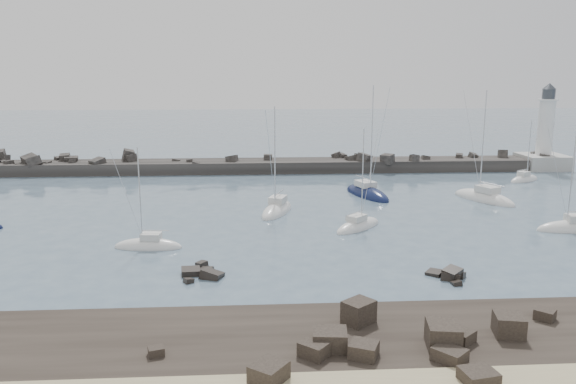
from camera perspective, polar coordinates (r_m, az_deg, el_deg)
The scene contains 13 objects.
ground at distance 53.11m, azimuth -2.74°, elevation -4.87°, with size 400.00×400.00×0.00m, color #4A6174.
rock_shelf at distance 32.64m, azimuth -1.74°, elevation -16.03°, with size 140.00×12.08×2.12m.
rock_cluster_near at distance 44.42m, azimuth -8.66°, elevation -8.30°, with size 3.52×4.42×1.45m.
rock_cluster_far at distance 45.17m, azimuth 16.01°, elevation -8.27°, with size 3.12×3.48×1.51m.
breakwater at distance 90.41m, azimuth -8.16°, elevation 2.22°, with size 115.00×7.06×5.15m.
lighthouse at distance 101.53m, azimuth 24.52°, elevation 3.92°, with size 7.00×7.00×14.60m.
sailboat_3 at distance 52.13m, azimuth -14.00°, elevation -5.39°, with size 6.31×2.52×9.90m.
sailboat_4 at distance 63.43m, azimuth -1.14°, elevation -1.93°, with size 5.05×8.45×12.97m.
sailboat_5 at distance 57.44m, azimuth 7.14°, elevation -3.52°, with size 6.32×6.33×10.90m.
sailboat_6 at distance 72.87m, azimuth 8.03°, elevation -0.23°, with size 5.81×10.02×15.12m.
sailboat_7 at distance 62.74m, azimuth 26.91°, elevation -3.40°, with size 7.15×2.55×11.42m.
sailboat_8 at distance 73.52m, azimuth 19.28°, elevation -0.67°, with size 6.59×9.45×14.57m.
sailboat_10 at distance 88.87m, azimuth 22.88°, elevation 1.13°, with size 6.07×4.59×9.66m.
Camera 1 is at (-0.60, -50.85, 15.32)m, focal length 35.00 mm.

